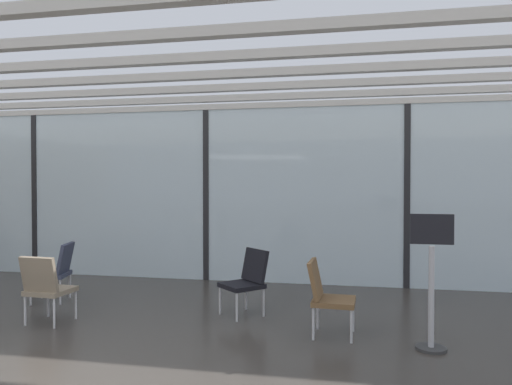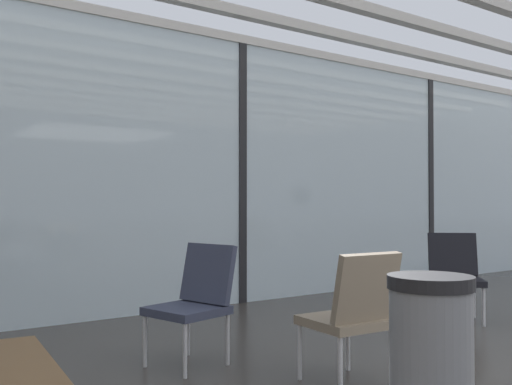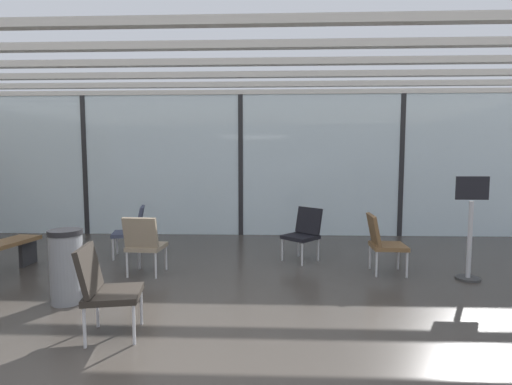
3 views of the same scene
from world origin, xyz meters
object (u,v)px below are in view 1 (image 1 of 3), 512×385
at_px(parked_airplane, 228,175).
at_px(lounge_chair_3, 326,293).
at_px(lounge_chair_1, 57,268).
at_px(lounge_chair_2, 247,278).
at_px(info_sign, 431,286).
at_px(lounge_chair_4, 46,285).

relative_size(parked_airplane, lounge_chair_3, 13.72).
bearing_deg(parked_airplane, lounge_chair_1, -95.04).
distance_m(lounge_chair_2, info_sign, 2.40).
bearing_deg(lounge_chair_2, lounge_chair_4, -114.52).
height_order(lounge_chair_3, info_sign, info_sign).
xyz_separation_m(parked_airplane, lounge_chair_4, (-0.10, -8.59, -1.51)).
relative_size(parked_airplane, lounge_chair_1, 13.72).
distance_m(lounge_chair_1, lounge_chair_3, 4.10).
bearing_deg(lounge_chair_1, lounge_chair_4, 13.50).
bearing_deg(lounge_chair_3, info_sign, -100.49).
relative_size(lounge_chair_4, info_sign, 0.60).
bearing_deg(lounge_chair_3, parked_airplane, 24.85).
bearing_deg(parked_airplane, lounge_chair_4, -90.66).
distance_m(lounge_chair_1, lounge_chair_2, 2.94).
xyz_separation_m(lounge_chair_3, lounge_chair_4, (-3.45, -0.25, 0.00)).
distance_m(lounge_chair_1, info_sign, 5.25).
height_order(lounge_chair_4, info_sign, info_sign).
bearing_deg(lounge_chair_4, parked_airplane, -86.75).
height_order(parked_airplane, info_sign, parked_airplane).
bearing_deg(lounge_chair_4, lounge_chair_1, -58.00).
bearing_deg(lounge_chair_4, info_sign, -176.24).
xyz_separation_m(lounge_chair_2, lounge_chair_4, (-2.37, -0.93, 0.00)).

